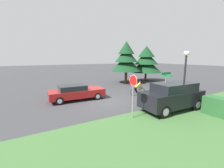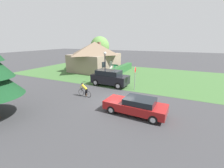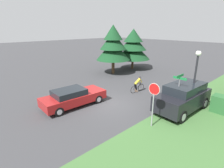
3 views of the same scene
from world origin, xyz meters
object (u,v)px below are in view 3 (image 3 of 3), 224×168
Objects in this scene: sedan_left_lane at (73,97)px; conifer_tall_far at (133,46)px; cyclist at (137,85)px; street_name_sign at (179,87)px; street_lamp at (196,70)px; parked_suv_right at (183,97)px; stop_sign at (154,97)px; conifer_tall_near at (113,45)px.

sedan_left_lane is 0.88× the size of conifer_tall_far.
cyclist is 0.60× the size of street_name_sign.
parked_suv_right is at bearing -110.20° from street_lamp.
sedan_left_lane is 1.03× the size of parked_suv_right.
stop_sign is (5.72, 1.86, 1.20)m from sedan_left_lane.
sedan_left_lane is 14.07m from conifer_tall_far.
conifer_tall_far is at bearing 148.89° from street_lamp.
street_lamp reaches higher than parked_suv_right.
conifer_tall_near is (-11.06, 3.80, 2.57)m from parked_suv_right.
sedan_left_lane is 1.79× the size of stop_sign.
conifer_tall_far reaches higher than street_name_sign.
conifer_tall_far reaches higher than cyclist.
conifer_tall_far is at bearing 142.80° from street_name_sign.
cyclist is at bearing -46.19° from stop_sign.
street_name_sign is at bearing -100.22° from cyclist.
conifer_tall_near is (-5.08, 8.98, 2.89)m from sedan_left_lane.
stop_sign is at bearing -45.38° from conifer_tall_far.
street_lamp is at bearing -17.42° from parked_suv_right.
parked_suv_right is at bearing -91.46° from cyclist.
cyclist is 0.30× the size of conifer_tall_far.
street_lamp reaches higher than stop_sign.
conifer_tall_far is at bearing 58.14° from parked_suv_right.
parked_suv_right is 0.78× the size of conifer_tall_near.
conifer_tall_near reaches higher than cyclist.
conifer_tall_far is (-11.11, 7.68, 2.17)m from parked_suv_right.
street_name_sign is (0.19, 2.62, 0.01)m from stop_sign.
parked_suv_right is (4.54, -0.63, 0.31)m from cyclist.
conifer_tall_near is at bearing 70.61° from cyclist.
sedan_left_lane is 7.51m from street_name_sign.
street_lamp is 0.77× the size of conifer_tall_far.
street_lamp is 1.83m from street_name_sign.
cyclist is 4.82m from street_name_sign.
cyclist is at bearing -178.08° from street_lamp.
parked_suv_right is 11.97m from conifer_tall_near.
parked_suv_right reaches higher than cyclist.
sedan_left_lane is at bearing -68.22° from conifer_tall_far.
stop_sign is 15.52m from conifer_tall_far.
street_lamp is 1.55× the size of street_name_sign.
sedan_left_lane is 5.99m from cyclist.
street_name_sign is (-0.36, -1.50, -0.98)m from street_lamp.
cyclist is at bearing -46.97° from conifer_tall_far.
sedan_left_lane is 0.80× the size of conifer_tall_near.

